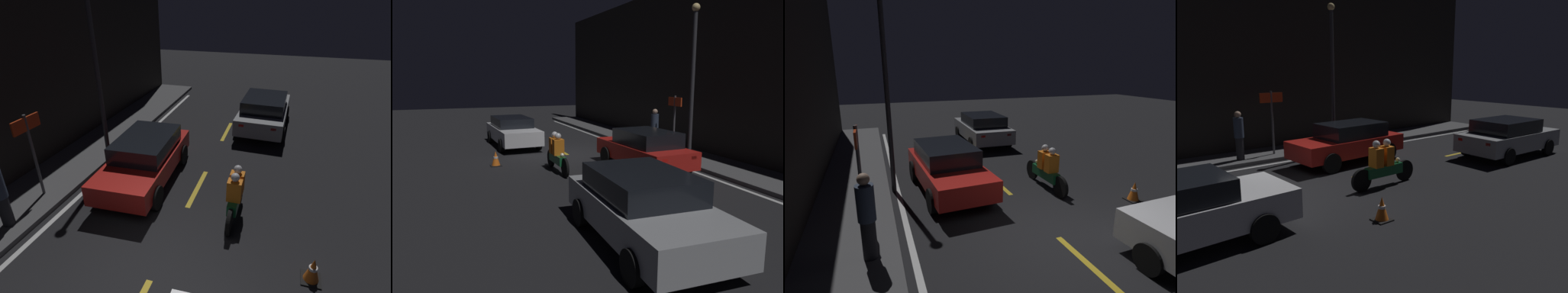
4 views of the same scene
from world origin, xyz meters
The scene contains 17 objects.
ground_plane centered at (0.00, 0.00, 0.00)m, with size 56.00×56.00×0.00m, color black.
raised_curb centered at (0.00, 4.44, 0.07)m, with size 28.00×2.00×0.14m.
building_front centered at (0.00, 5.59, 3.75)m, with size 28.00×0.30×7.50m.
lane_dash_a centered at (-10.00, 0.00, 0.00)m, with size 2.00×0.14×0.01m.
lane_dash_b centered at (-5.50, 0.00, 0.00)m, with size 2.00×0.14×0.01m.
lane_dash_c centered at (-1.00, 0.00, 0.00)m, with size 2.00×0.14×0.01m.
lane_dash_d centered at (3.50, 0.00, 0.00)m, with size 2.00×0.14×0.01m.
lane_dash_e centered at (8.00, 0.00, 0.00)m, with size 2.00×0.14×0.01m.
lane_solid_kerb centered at (0.00, 3.19, 0.00)m, with size 25.20×0.14×0.01m.
sedan_white centered at (-3.06, -1.76, 0.75)m, with size 4.62×2.01×1.39m.
taxi_red centered at (3.56, 1.69, 0.77)m, with size 4.22×2.00×1.44m.
hatchback_silver centered at (8.94, -1.43, 0.77)m, with size 4.33×2.14×1.45m.
motorcycle centered at (2.63, -1.28, 0.65)m, with size 2.32×0.36×1.39m.
traffic_cone_near centered at (0.97, -3.17, 0.27)m, with size 0.40×0.40×0.56m.
pedestrian centered at (0.46, 4.01, 1.03)m, with size 0.34×0.34×1.75m.
shop_sign centered at (1.80, 4.12, 1.82)m, with size 0.90×0.08×2.40m.
street_lamp centered at (4.01, 3.29, 3.24)m, with size 0.28×0.28×5.76m.
Camera 2 is at (15.21, -5.12, 3.28)m, focal length 35.00 mm.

